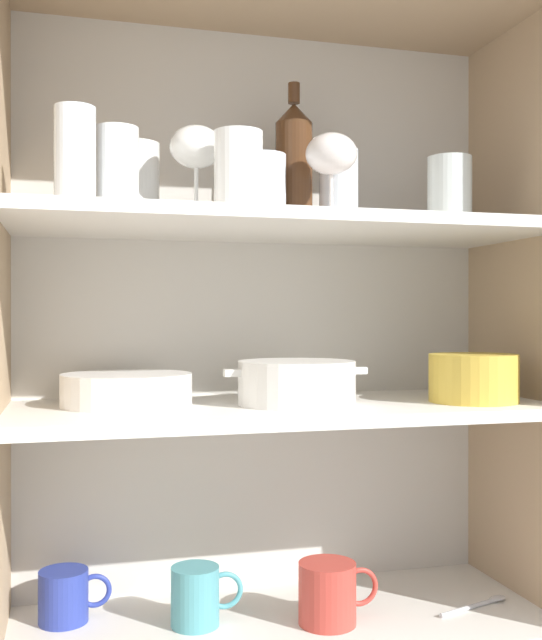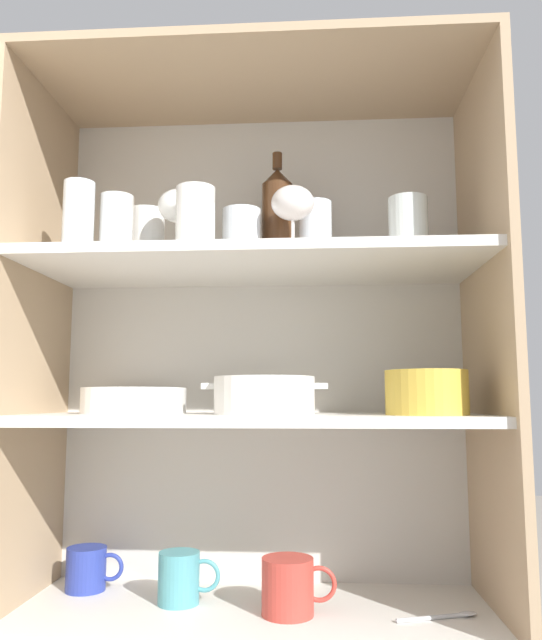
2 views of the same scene
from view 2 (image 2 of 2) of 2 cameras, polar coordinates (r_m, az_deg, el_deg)
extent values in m
cube|color=silver|center=(1.45, -0.80, -8.58)|extent=(0.95, 0.02, 1.40)
cube|color=tan|center=(1.39, -21.23, -8.14)|extent=(0.02, 0.40, 1.40)
cube|color=tan|center=(1.30, 19.52, -8.30)|extent=(0.02, 0.40, 1.40)
cube|color=tan|center=(1.43, -1.41, 20.93)|extent=(0.95, 0.40, 0.02)
cube|color=silver|center=(1.33, -1.57, -25.24)|extent=(0.91, 0.36, 0.02)
cube|color=silver|center=(1.26, -1.51, -9.06)|extent=(0.91, 0.36, 0.02)
cube|color=silver|center=(1.29, -1.47, 5.00)|extent=(0.91, 0.36, 0.02)
cylinder|color=white|center=(1.40, -11.33, 7.29)|extent=(0.08, 0.08, 0.13)
cylinder|color=white|center=(1.37, 4.08, 7.80)|extent=(0.07, 0.07, 0.14)
cylinder|color=white|center=(1.32, 12.45, 8.19)|extent=(0.08, 0.08, 0.13)
cylinder|color=white|center=(1.31, -17.21, 8.89)|extent=(0.06, 0.06, 0.15)
cylinder|color=white|center=(1.34, -2.71, 7.62)|extent=(0.08, 0.08, 0.12)
cylinder|color=white|center=(1.22, -6.93, 9.23)|extent=(0.08, 0.08, 0.12)
cylinder|color=white|center=(1.33, -13.97, 8.23)|extent=(0.07, 0.07, 0.13)
cylinder|color=silver|center=(1.27, 2.02, 5.82)|extent=(0.07, 0.07, 0.01)
cylinder|color=silver|center=(1.28, 2.01, 7.56)|extent=(0.01, 0.01, 0.07)
ellipsoid|color=silver|center=(1.30, 2.00, 10.64)|extent=(0.09, 0.09, 0.07)
cylinder|color=white|center=(1.29, -8.50, 5.67)|extent=(0.08, 0.08, 0.01)
cylinder|color=white|center=(1.30, -8.47, 7.33)|extent=(0.01, 0.01, 0.07)
ellipsoid|color=white|center=(1.32, -8.41, 10.26)|extent=(0.09, 0.09, 0.07)
cylinder|color=#4C2D19|center=(1.39, 0.58, 8.56)|extent=(0.07, 0.07, 0.19)
cone|color=#4C2D19|center=(1.43, 0.58, 12.94)|extent=(0.07, 0.07, 0.04)
cylinder|color=#4C2D19|center=(1.44, 0.58, 14.32)|extent=(0.02, 0.02, 0.04)
cylinder|color=white|center=(1.36, -12.45, -8.16)|extent=(0.22, 0.22, 0.01)
cylinder|color=white|center=(1.36, -12.44, -7.78)|extent=(0.22, 0.22, 0.01)
cylinder|color=white|center=(1.36, -12.43, -7.40)|extent=(0.22, 0.22, 0.01)
cylinder|color=white|center=(1.36, -12.42, -7.02)|extent=(0.22, 0.22, 0.01)
cylinder|color=white|center=(1.36, -12.41, -6.64)|extent=(0.22, 0.22, 0.01)
cylinder|color=white|center=(1.36, -12.40, -6.27)|extent=(0.22, 0.22, 0.01)
cylinder|color=gold|center=(1.22, 14.03, -6.46)|extent=(0.16, 0.16, 0.08)
torus|color=gold|center=(1.22, 13.97, -4.67)|extent=(0.15, 0.15, 0.01)
cylinder|color=white|center=(1.25, -0.61, -6.92)|extent=(0.20, 0.20, 0.07)
cube|color=white|center=(1.27, -5.72, -6.04)|extent=(0.03, 0.02, 0.01)
cube|color=white|center=(1.25, 4.57, -6.04)|extent=(0.03, 0.02, 0.01)
cylinder|color=teal|center=(1.35, -8.43, -22.28)|extent=(0.08, 0.08, 0.10)
torus|color=teal|center=(1.34, -6.12, -22.22)|extent=(0.06, 0.01, 0.06)
cylinder|color=#BC3D33|center=(1.27, 1.53, -23.16)|extent=(0.10, 0.10, 0.10)
torus|color=#BC3D33|center=(1.27, 4.42, -22.93)|extent=(0.07, 0.01, 0.07)
cylinder|color=#283893|center=(1.47, -16.55, -20.97)|extent=(0.08, 0.08, 0.09)
torus|color=#283893|center=(1.45, -14.50, -21.03)|extent=(0.06, 0.01, 0.06)
cylinder|color=silver|center=(1.29, 14.57, -24.85)|extent=(0.14, 0.05, 0.01)
ellipsoid|color=silver|center=(1.33, 17.56, -24.21)|extent=(0.04, 0.03, 0.01)
camera|label=1|loc=(0.49, -81.27, 13.19)|focal=42.00mm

